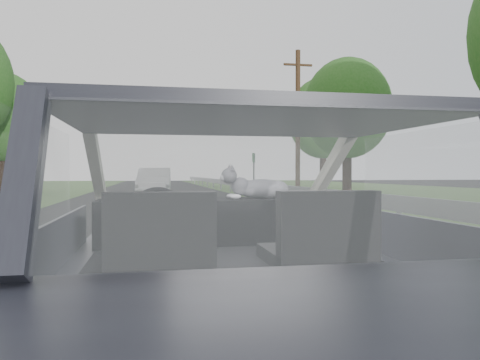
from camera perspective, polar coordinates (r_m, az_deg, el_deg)
name	(u,v)px	position (r m, az deg, el deg)	size (l,w,h in m)	color
subject_car	(233,255)	(2.61, -0.92, -9.09)	(1.80, 4.00, 1.45)	black
dashboard	(217,221)	(3.20, -2.85, -4.97)	(1.58, 0.45, 0.30)	black
driver_seat	(160,235)	(2.26, -9.75, -6.67)	(0.50, 0.72, 0.42)	black
passenger_seat	(320,231)	(2.41, 9.76, -6.19)	(0.50, 0.72, 0.42)	black
steering_wheel	(158,215)	(2.87, -9.98, -4.26)	(0.36, 0.36, 0.04)	black
cat	(261,187)	(3.23, 2.60, -0.91)	(0.52, 0.16, 0.23)	gray
guardrail	(321,194)	(13.41, 9.89, -1.70)	(0.05, 90.00, 0.32)	gray
other_car	(154,183)	(22.83, -10.39, -0.31)	(1.71, 4.33, 1.43)	silver
highway_sign	(254,172)	(30.40, 1.69, 0.97)	(0.10, 0.99, 2.47)	#1D652B
utility_pole	(298,124)	(23.22, 7.06, 6.83)	(0.23, 0.23, 7.19)	#4F3423
tree_2	(347,128)	(26.43, 12.93, 6.19)	(4.80, 4.80, 7.28)	#225619
tree_3	(323,134)	(38.56, 10.10, 5.53)	(5.70, 5.70, 8.64)	#225619
tree_6	(2,134)	(30.34, -27.01, 4.98)	(4.50, 4.50, 6.81)	#225619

